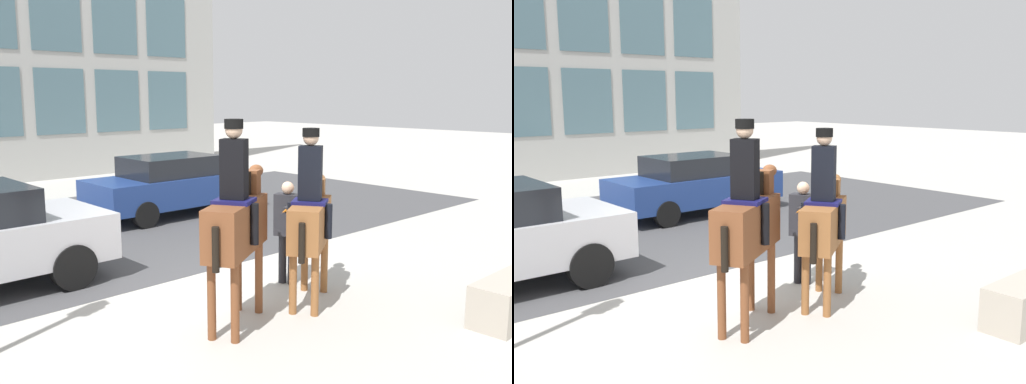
% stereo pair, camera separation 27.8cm
% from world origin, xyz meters
% --- Properties ---
extents(ground_plane, '(80.00, 80.00, 0.00)m').
position_xyz_m(ground_plane, '(0.00, 0.00, 0.00)').
color(ground_plane, '#B2AFA8').
extents(road_surface, '(20.96, 8.50, 0.01)m').
position_xyz_m(road_surface, '(0.00, 4.75, 0.00)').
color(road_surface, '#444447').
rests_on(road_surface, ground_plane).
extents(mounted_horse_lead, '(1.68, 1.17, 2.74)m').
position_xyz_m(mounted_horse_lead, '(-0.73, -1.59, 1.42)').
color(mounted_horse_lead, brown).
rests_on(mounted_horse_lead, ground_plane).
extents(mounted_horse_companion, '(1.61, 1.20, 2.58)m').
position_xyz_m(mounted_horse_companion, '(0.61, -1.68, 1.28)').
color(mounted_horse_companion, brown).
rests_on(mounted_horse_companion, ground_plane).
extents(pedestrian_bystander, '(0.77, 0.69, 1.68)m').
position_xyz_m(pedestrian_bystander, '(0.96, -0.88, 0.98)').
color(pedestrian_bystander, '#232328').
rests_on(pedestrian_bystander, ground_plane).
extents(street_car_far_lane, '(4.40, 1.86, 1.52)m').
position_xyz_m(street_car_far_lane, '(2.72, 4.87, 0.79)').
color(street_car_far_lane, navy).
rests_on(street_car_far_lane, ground_plane).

